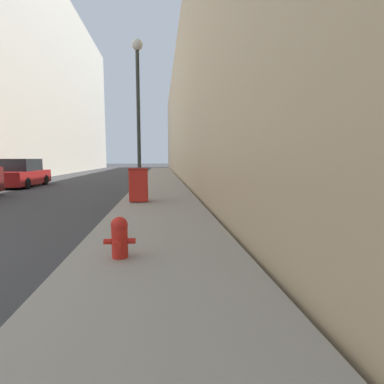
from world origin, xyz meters
The scene contains 6 objects.
sidewalk_right centered at (5.44, 18.00, 0.08)m, with size 2.91×60.00×0.15m.
building_right_stone centered at (12.99, 26.00, 6.05)m, with size 12.00×60.00×12.11m.
fire_hydrant centered at (4.82, 1.18, 0.49)m, with size 0.49×0.38×0.65m.
trash_bin centered at (4.68, 7.40, 0.78)m, with size 0.67×0.60×1.22m.
lamppost centered at (4.55, 9.82, 4.18)m, with size 0.47×0.47×6.54m.
parked_sedan_near centered at (-2.86, 15.59, 0.77)m, with size 1.81×4.57×1.69m.
Camera 1 is at (5.48, -3.51, 1.71)m, focal length 28.00 mm.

